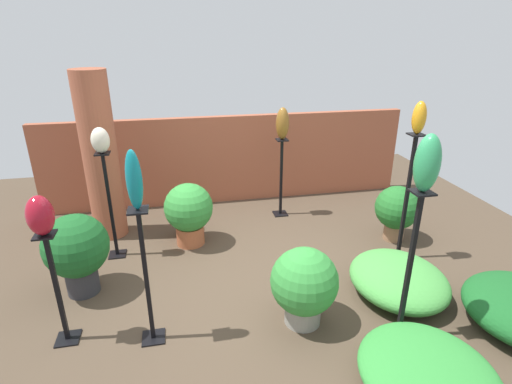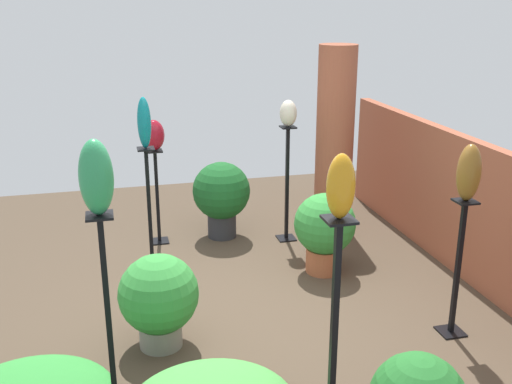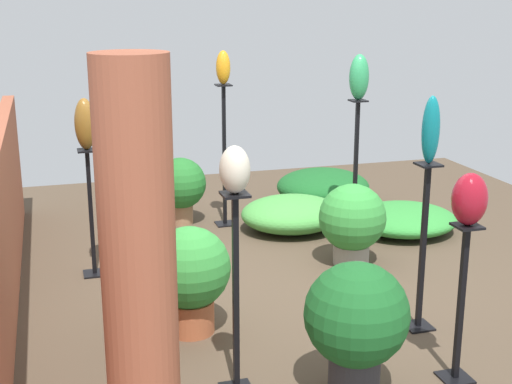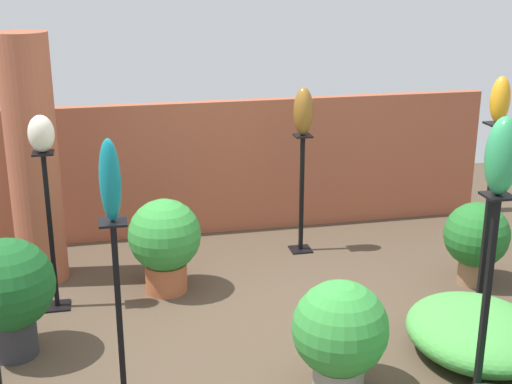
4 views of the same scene
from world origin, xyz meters
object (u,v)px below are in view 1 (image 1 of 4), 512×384
object	(u,v)px
pedestal_bronze	(281,181)
potted_plant_back_center	(397,209)
art_vase_amber	(419,118)
art_vase_bronze	(283,123)
pedestal_ivory	(111,211)
art_vase_ivory	(100,140)
pedestal_amber	(406,204)
pedestal_ruby	(58,295)
art_vase_jade	(427,163)
art_vase_teal	(134,180)
potted_plant_front_right	(77,249)
brick_pillar	(101,158)
art_vase_ruby	(40,215)
pedestal_teal	(147,284)
pedestal_jade	(408,275)
potted_plant_front_left	(304,284)
potted_plant_mid_right	(189,211)

from	to	relation	value
pedestal_bronze	potted_plant_back_center	size ratio (longest dim) A/B	1.57
art_vase_amber	art_vase_bronze	world-z (taller)	art_vase_amber
pedestal_ivory	art_vase_ivory	world-z (taller)	art_vase_ivory
pedestal_amber	potted_plant_back_center	distance (m)	0.56
pedestal_ruby	art_vase_ivory	world-z (taller)	art_vase_ivory
art_vase_jade	art_vase_bronze	size ratio (longest dim) A/B	1.03
pedestal_ruby	art_vase_amber	distance (m)	3.85
art_vase_teal	potted_plant_front_right	bearing A→B (deg)	130.71
brick_pillar	potted_plant_front_right	world-z (taller)	brick_pillar
pedestal_ivory	art_vase_ivory	xyz separation A→B (m)	(0.00, -0.00, 0.84)
art_vase_ivory	potted_plant_front_right	world-z (taller)	art_vase_ivory
art_vase_teal	potted_plant_front_right	distance (m)	1.51
pedestal_amber	art_vase_teal	xyz separation A→B (m)	(-2.84, -0.79, 0.80)
art_vase_ruby	art_vase_ivory	world-z (taller)	art_vase_ivory
art_vase_jade	pedestal_teal	bearing A→B (deg)	168.93
brick_pillar	art_vase_ruby	world-z (taller)	brick_pillar
art_vase_jade	pedestal_jade	bearing A→B (deg)	0.00
pedestal_bronze	art_vase_jade	distance (m)	2.94
pedestal_jade	art_vase_teal	world-z (taller)	art_vase_teal
art_vase_ivory	art_vase_jade	xyz separation A→B (m)	(2.63, -1.97, 0.20)
art_vase_amber	art_vase_ruby	size ratio (longest dim) A/B	1.05
pedestal_amber	pedestal_ruby	bearing A→B (deg)	-169.65
art_vase_amber	potted_plant_back_center	xyz separation A→B (m)	(0.19, 0.45, -1.28)
pedestal_ivory	pedestal_bronze	distance (m)	2.36
pedestal_ivory	potted_plant_back_center	bearing A→B (deg)	-4.94
art_vase_ruby	brick_pillar	bearing A→B (deg)	86.24
brick_pillar	art_vase_jade	world-z (taller)	brick_pillar
art_vase_ivory	pedestal_amber	bearing A→B (deg)	-12.75
art_vase_ivory	potted_plant_front_right	size ratio (longest dim) A/B	0.33
pedestal_ruby	art_vase_ivory	xyz separation A→B (m)	(0.27, 1.41, 0.96)
pedestal_amber	pedestal_teal	xyz separation A→B (m)	(-2.84, -0.79, -0.13)
pedestal_amber	art_vase_amber	world-z (taller)	art_vase_amber
pedestal_teal	art_vase_teal	size ratio (longest dim) A/B	2.63
pedestal_ivory	art_vase_jade	xyz separation A→B (m)	(2.63, -1.97, 1.04)
pedestal_ruby	potted_plant_front_right	world-z (taller)	pedestal_ruby
pedestal_bronze	potted_plant_front_left	distance (m)	2.36
potted_plant_back_center	potted_plant_front_right	distance (m)	3.79
pedestal_jade	potted_plant_front_right	bearing A→B (deg)	156.15
pedestal_jade	potted_plant_mid_right	world-z (taller)	pedestal_jade
art_vase_bronze	pedestal_teal	bearing A→B (deg)	-127.94
pedestal_ivory	potted_plant_mid_right	xyz separation A→B (m)	(0.90, 0.11, -0.14)
pedestal_amber	potted_plant_mid_right	bearing A→B (deg)	160.35
pedestal_amber	pedestal_jade	bearing A→B (deg)	-119.66
pedestal_bronze	potted_plant_mid_right	distance (m)	1.48
brick_pillar	pedestal_ruby	xyz separation A→B (m)	(-0.13, -2.00, -0.59)
potted_plant_mid_right	potted_plant_front_right	distance (m)	1.41
art_vase_amber	potted_plant_front_left	distance (m)	2.13
pedestal_jade	art_vase_jade	world-z (taller)	art_vase_jade
art_vase_teal	potted_plant_mid_right	bearing A→B (deg)	75.88
potted_plant_front_right	pedestal_ruby	bearing A→B (deg)	-90.87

